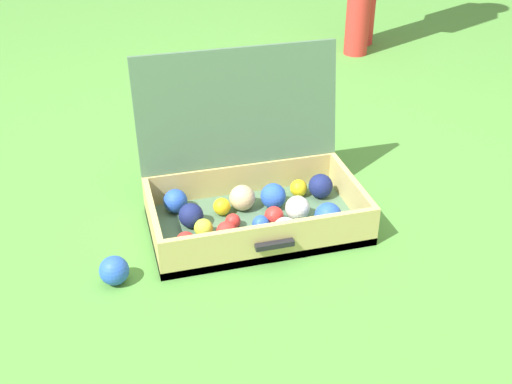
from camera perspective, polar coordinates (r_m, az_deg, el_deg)
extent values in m
plane|color=#4C8C38|center=(1.94, -1.99, -3.32)|extent=(16.00, 16.00, 0.00)
cube|color=#4C7051|center=(1.94, 0.00, -2.86)|extent=(0.63, 0.37, 0.03)
cube|color=tan|center=(1.87, -9.16, -2.94)|extent=(0.02, 0.37, 0.13)
cube|color=tan|center=(2.00, 8.53, -0.34)|extent=(0.02, 0.37, 0.13)
cube|color=tan|center=(1.77, 1.49, -4.57)|extent=(0.60, 0.02, 0.13)
cube|color=tan|center=(2.06, -1.28, 0.94)|extent=(0.60, 0.02, 0.13)
cube|color=#4C7051|center=(1.98, -1.62, 7.57)|extent=(0.63, 0.07, 0.37)
cube|color=black|center=(1.75, 1.69, -4.76)|extent=(0.11, 0.02, 0.02)
sphere|color=blue|center=(1.87, 0.43, -2.86)|extent=(0.05, 0.05, 0.05)
sphere|color=navy|center=(1.90, -5.84, -2.10)|extent=(0.07, 0.07, 0.07)
sphere|color=white|center=(1.92, 3.73, -1.43)|extent=(0.07, 0.07, 0.07)
sphere|color=red|center=(1.89, -2.09, -2.62)|extent=(0.05, 0.05, 0.05)
sphere|color=yellow|center=(2.04, 3.84, 0.36)|extent=(0.06, 0.06, 0.06)
sphere|color=#D1B784|center=(1.97, -1.24, -0.52)|extent=(0.08, 0.08, 0.08)
sphere|color=red|center=(1.80, -6.31, -4.43)|extent=(0.06, 0.06, 0.06)
sphere|color=blue|center=(1.97, -7.23, -0.81)|extent=(0.07, 0.07, 0.07)
sphere|color=blue|center=(1.89, 6.48, -2.17)|extent=(0.08, 0.08, 0.08)
sphere|color=navy|center=(2.04, 5.81, 0.54)|extent=(0.08, 0.08, 0.08)
sphere|color=yellow|center=(1.95, -3.08, -1.31)|extent=(0.05, 0.05, 0.05)
sphere|color=red|center=(1.83, -2.66, -3.55)|extent=(0.06, 0.06, 0.06)
sphere|color=blue|center=(1.98, 1.56, -0.35)|extent=(0.08, 0.08, 0.08)
sphere|color=white|center=(1.83, 2.64, -3.39)|extent=(0.07, 0.07, 0.07)
sphere|color=red|center=(1.90, 1.63, -2.15)|extent=(0.06, 0.06, 0.06)
sphere|color=#CCDB38|center=(1.85, -4.73, -3.24)|extent=(0.06, 0.06, 0.06)
sphere|color=blue|center=(1.75, -12.60, -6.88)|extent=(0.08, 0.08, 0.08)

